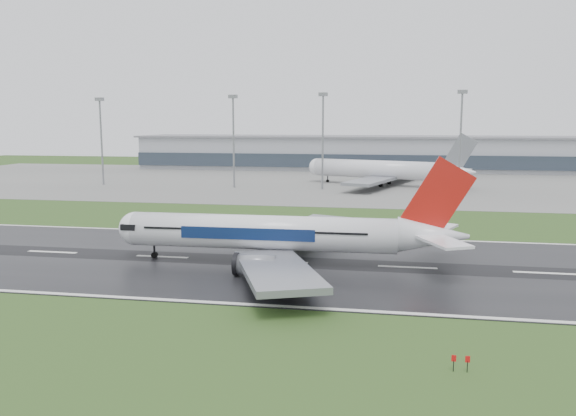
# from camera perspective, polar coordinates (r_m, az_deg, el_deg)

# --- Properties ---
(ground) EXTENTS (520.00, 520.00, 0.00)m
(ground) POSITION_cam_1_polar(r_m,az_deg,el_deg) (89.80, 11.92, -5.90)
(ground) COLOR #284619
(ground) RESTS_ON ground
(runway) EXTENTS (400.00, 45.00, 0.10)m
(runway) POSITION_cam_1_polar(r_m,az_deg,el_deg) (89.79, 11.92, -5.87)
(runway) COLOR black
(runway) RESTS_ON ground
(apron) EXTENTS (400.00, 130.00, 0.08)m
(apron) POSITION_cam_1_polar(r_m,az_deg,el_deg) (213.12, 10.83, 2.50)
(apron) COLOR slate
(apron) RESTS_ON ground
(terminal) EXTENTS (240.00, 36.00, 15.00)m
(terminal) POSITION_cam_1_polar(r_m,az_deg,el_deg) (272.35, 10.70, 5.39)
(terminal) COLOR gray
(terminal) RESTS_ON ground
(main_airliner) EXTENTS (56.24, 53.62, 16.41)m
(main_airliner) POSITION_cam_1_polar(r_m,az_deg,el_deg) (88.66, -0.16, -0.42)
(main_airliner) COLOR white
(main_airliner) RESTS_ON runway
(parked_airliner) EXTENTS (76.52, 73.86, 18.02)m
(parked_airliner) POSITION_cam_1_polar(r_m,az_deg,el_deg) (202.46, 9.66, 4.79)
(parked_airliner) COLOR silver
(parked_airliner) RESTS_ON apron
(floodmast_0) EXTENTS (0.64, 0.64, 29.55)m
(floodmast_0) POSITION_cam_1_polar(r_m,az_deg,el_deg) (211.99, -18.24, 6.19)
(floodmast_0) COLOR gray
(floodmast_0) RESTS_ON ground
(floodmast_1) EXTENTS (0.64, 0.64, 30.14)m
(floodmast_1) POSITION_cam_1_polar(r_m,az_deg,el_deg) (194.01, -5.50, 6.48)
(floodmast_1) COLOR gray
(floodmast_1) RESTS_ON ground
(floodmast_2) EXTENTS (0.64, 0.64, 30.59)m
(floodmast_2) POSITION_cam_1_polar(r_m,az_deg,el_deg) (188.24, 3.51, 6.51)
(floodmast_2) COLOR gray
(floodmast_2) RESTS_ON ground
(floodmast_3) EXTENTS (0.64, 0.64, 31.03)m
(floodmast_3) POSITION_cam_1_polar(r_m,az_deg,el_deg) (188.41, 16.93, 6.22)
(floodmast_3) COLOR gray
(floodmast_3) RESTS_ON ground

